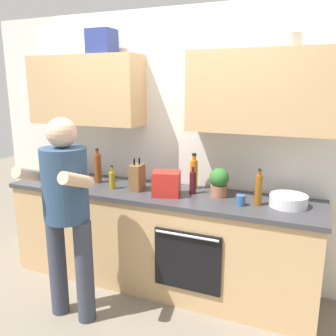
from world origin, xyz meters
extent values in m
plane|color=#756B5B|center=(0.00, 0.00, 0.00)|extent=(12.00, 12.00, 0.00)
cube|color=silver|center=(0.00, 0.36, 1.25)|extent=(4.00, 0.06, 2.50)
cube|color=tan|center=(-0.83, 0.17, 1.77)|extent=(1.15, 0.32, 0.65)
cube|color=tan|center=(0.83, 0.17, 1.77)|extent=(1.15, 0.32, 0.65)
cylinder|color=silver|center=(0.98, 0.17, 2.15)|extent=(0.27, 0.27, 0.10)
cube|color=navy|center=(-0.62, 0.17, 2.21)|extent=(0.24, 0.20, 0.22)
cube|color=tan|center=(0.00, 0.00, 0.43)|extent=(2.80, 0.60, 0.86)
cube|color=#38383D|center=(0.00, 0.00, 0.88)|extent=(2.84, 0.64, 0.04)
cube|color=black|center=(0.41, -0.31, 0.45)|extent=(0.56, 0.02, 0.50)
cylinder|color=silver|center=(0.41, -0.33, 0.68)|extent=(0.52, 0.02, 0.02)
cylinder|color=#383D4C|center=(-0.55, -0.71, 0.42)|extent=(0.14, 0.14, 0.83)
cylinder|color=#383D4C|center=(-0.29, -0.71, 0.42)|extent=(0.14, 0.14, 0.83)
cylinder|color=navy|center=(-0.42, -0.71, 1.11)|extent=(0.34, 0.34, 0.55)
sphere|color=#D8AD8C|center=(-0.42, -0.71, 1.49)|extent=(0.22, 0.22, 0.22)
cylinder|color=#D8AD8C|center=(-0.62, -0.83, 1.19)|extent=(0.09, 0.31, 0.19)
cylinder|color=#D8AD8C|center=(-0.22, -0.83, 1.19)|extent=(0.09, 0.31, 0.19)
cylinder|color=orange|center=(0.28, 0.21, 1.03)|extent=(0.07, 0.07, 0.26)
cylinder|color=orange|center=(0.28, 0.21, 1.19)|extent=(0.04, 0.04, 0.05)
cylinder|color=black|center=(0.28, 0.21, 1.22)|extent=(0.04, 0.04, 0.02)
cylinder|color=silver|center=(-1.10, 0.09, 1.04)|extent=(0.05, 0.05, 0.27)
cylinder|color=silver|center=(-1.10, 0.09, 1.21)|extent=(0.03, 0.03, 0.07)
cylinder|color=black|center=(-1.10, 0.09, 1.25)|extent=(0.03, 0.03, 0.01)
cylinder|color=#471419|center=(0.32, 0.06, 1.00)|extent=(0.06, 0.06, 0.19)
cylinder|color=#471419|center=(0.32, 0.06, 1.11)|extent=(0.02, 0.02, 0.04)
cylinder|color=black|center=(0.32, 0.06, 1.14)|extent=(0.02, 0.02, 0.01)
cylinder|color=olive|center=(-0.41, -0.08, 0.98)|extent=(0.06, 0.06, 0.16)
cylinder|color=olive|center=(-0.41, -0.08, 1.08)|extent=(0.02, 0.02, 0.05)
cylinder|color=black|center=(-0.41, -0.08, 1.11)|extent=(0.03, 0.03, 0.01)
cylinder|color=brown|center=(-0.65, 0.05, 1.04)|extent=(0.07, 0.07, 0.28)
cylinder|color=brown|center=(-0.65, 0.05, 1.20)|extent=(0.03, 0.03, 0.04)
cylinder|color=black|center=(-0.65, 0.05, 1.23)|extent=(0.03, 0.03, 0.01)
cylinder|color=#8C4C14|center=(0.89, -0.03, 1.02)|extent=(0.06, 0.06, 0.24)
cylinder|color=#8C4C14|center=(0.89, -0.03, 1.16)|extent=(0.03, 0.03, 0.04)
cylinder|color=black|center=(0.89, -0.03, 1.19)|extent=(0.03, 0.03, 0.01)
cylinder|color=black|center=(-1.05, 0.20, 1.00)|extent=(0.05, 0.05, 0.19)
cylinder|color=black|center=(-1.05, 0.20, 1.11)|extent=(0.02, 0.02, 0.03)
cylinder|color=black|center=(-1.05, 0.20, 1.13)|extent=(0.03, 0.03, 0.01)
cylinder|color=red|center=(-1.26, -0.01, 1.03)|extent=(0.05, 0.05, 0.25)
cylinder|color=red|center=(-1.26, -0.01, 1.18)|extent=(0.02, 0.02, 0.05)
cylinder|color=black|center=(-1.26, -0.01, 1.21)|extent=(0.03, 0.03, 0.01)
cylinder|color=#33598C|center=(0.77, -0.09, 0.94)|extent=(0.07, 0.07, 0.08)
cylinder|color=silver|center=(1.11, 0.04, 0.95)|extent=(0.29, 0.29, 0.09)
cube|color=brown|center=(-0.18, -0.03, 1.02)|extent=(0.10, 0.14, 0.23)
cylinder|color=black|center=(-0.20, -0.05, 1.16)|extent=(0.02, 0.02, 0.06)
cylinder|color=black|center=(-0.17, -0.01, 1.16)|extent=(0.02, 0.02, 0.06)
cylinder|color=#9E6647|center=(0.55, 0.07, 0.95)|extent=(0.14, 0.14, 0.10)
sphere|color=#2D6B28|center=(0.55, 0.07, 1.06)|extent=(0.17, 0.17, 0.17)
cube|color=silver|center=(-0.89, 0.00, 0.98)|extent=(0.22, 0.24, 0.15)
cube|color=red|center=(0.12, -0.07, 1.00)|extent=(0.27, 0.24, 0.21)
camera|label=1|loc=(1.27, -2.76, 1.83)|focal=37.99mm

